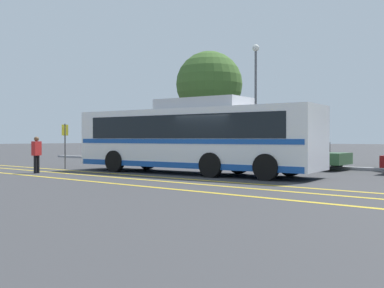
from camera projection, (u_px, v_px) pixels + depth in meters
name	position (u px, v px, depth m)	size (l,w,h in m)	color
ground_plane	(213.00, 176.00, 18.78)	(220.00, 220.00, 0.00)	#38383A
lane_strip_0	(158.00, 177.00, 18.17)	(0.20, 31.44, 0.01)	gold
lane_strip_1	(136.00, 179.00, 17.21)	(0.20, 31.44, 0.01)	gold
lane_strip_2	(102.00, 182.00, 15.92)	(0.20, 31.44, 0.01)	gold
curb_strip	(268.00, 165.00, 25.13)	(39.44, 0.36, 0.15)	#99999E
transit_bus	(192.00, 137.00, 19.85)	(11.90, 3.45, 3.29)	white
parked_car_0	(127.00, 151.00, 30.54)	(4.19, 1.88, 1.29)	maroon
parked_car_1	(209.00, 153.00, 26.57)	(4.49, 1.91, 1.37)	#335B33
parked_car_2	(306.00, 156.00, 22.70)	(4.20, 1.94, 1.37)	#335B33
pedestrian_0	(37.00, 152.00, 20.11)	(0.33, 0.47, 1.65)	black
bus_stop_sign	(65.00, 140.00, 23.02)	(0.07, 0.40, 2.32)	#59595E
street_lamp	(256.00, 87.00, 26.61)	(0.41, 0.41, 7.14)	#59595E
tree_0	(209.00, 85.00, 29.97)	(4.42, 4.42, 7.38)	#513823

